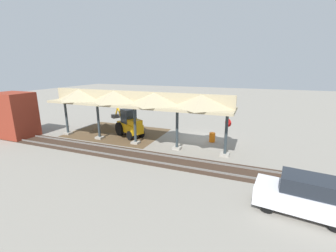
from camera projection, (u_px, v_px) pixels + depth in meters
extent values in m
plane|color=gray|center=(199.00, 139.00, 22.52)|extent=(120.00, 120.00, 0.00)
cube|color=brown|center=(118.00, 133.00, 24.54)|extent=(9.91, 7.00, 0.01)
cube|color=#9E998E|center=(225.00, 154.00, 18.15)|extent=(0.70, 0.70, 0.20)
cylinder|color=#2D383D|center=(226.00, 134.00, 17.72)|extent=(0.24, 0.24, 3.60)
cube|color=#9E998E|center=(177.00, 148.00, 19.61)|extent=(0.70, 0.70, 0.20)
cylinder|color=#2D383D|center=(177.00, 129.00, 19.18)|extent=(0.24, 0.24, 3.60)
cube|color=#9E998E|center=(136.00, 142.00, 21.08)|extent=(0.70, 0.70, 0.20)
cylinder|color=#2D383D|center=(135.00, 125.00, 20.64)|extent=(0.24, 0.24, 3.60)
cube|color=#9E998E|center=(100.00, 138.00, 22.54)|extent=(0.70, 0.70, 0.20)
cylinder|color=#2D383D|center=(98.00, 121.00, 22.11)|extent=(0.24, 0.24, 3.60)
cube|color=#9E998E|center=(68.00, 133.00, 24.00)|extent=(0.70, 0.70, 0.20)
cylinder|color=#2D383D|center=(66.00, 118.00, 23.57)|extent=(0.24, 0.24, 3.60)
cube|color=tan|center=(134.00, 104.00, 20.16)|extent=(17.63, 3.20, 0.20)
cube|color=tan|center=(134.00, 97.00, 20.00)|extent=(17.63, 0.20, 1.10)
pyramid|color=tan|center=(202.00, 101.00, 17.81)|extent=(3.70, 3.20, 1.10)
pyramid|color=tan|center=(155.00, 98.00, 19.27)|extent=(3.70, 3.20, 1.10)
pyramid|color=tan|center=(114.00, 96.00, 20.73)|extent=(3.70, 3.20, 1.10)
pyramid|color=tan|center=(79.00, 94.00, 22.19)|extent=(3.70, 3.20, 1.10)
cube|color=slate|center=(182.00, 158.00, 17.48)|extent=(60.00, 0.08, 0.15)
cube|color=slate|center=(176.00, 165.00, 16.19)|extent=(60.00, 0.08, 0.15)
cube|color=#38281E|center=(179.00, 162.00, 16.85)|extent=(60.00, 2.58, 0.03)
cylinder|color=gray|center=(227.00, 132.00, 21.03)|extent=(0.06, 0.06, 2.14)
cylinder|color=red|center=(228.00, 123.00, 20.81)|extent=(0.62, 0.49, 0.76)
cube|color=orange|center=(130.00, 127.00, 23.07)|extent=(3.43, 2.70, 0.90)
cube|color=#1E262D|center=(128.00, 116.00, 22.93)|extent=(1.71, 1.66, 1.40)
cube|color=orange|center=(135.00, 122.00, 22.13)|extent=(1.54, 1.52, 0.50)
cylinder|color=black|center=(131.00, 127.00, 24.30)|extent=(1.37, 0.95, 1.40)
cylinder|color=black|center=(119.00, 129.00, 23.43)|extent=(1.37, 0.95, 1.40)
cylinder|color=black|center=(141.00, 133.00, 22.79)|extent=(0.93, 0.70, 0.90)
cylinder|color=black|center=(130.00, 136.00, 21.99)|extent=(0.93, 0.70, 0.90)
cylinder|color=orange|center=(120.00, 114.00, 24.34)|extent=(1.02, 0.68, 1.41)
cylinder|color=orange|center=(117.00, 112.00, 24.90)|extent=(0.77, 0.53, 1.20)
cube|color=#47474C|center=(116.00, 116.00, 25.29)|extent=(0.91, 0.99, 0.40)
cone|color=brown|center=(106.00, 130.00, 25.75)|extent=(6.17, 6.17, 1.52)
cube|color=maroon|center=(14.00, 115.00, 22.72)|extent=(3.60, 2.79, 4.51)
cube|color=silver|center=(301.00, 199.00, 10.84)|extent=(4.39, 2.29, 0.95)
cube|color=#1E232B|center=(309.00, 184.00, 10.53)|extent=(2.53, 1.84, 0.73)
cylinder|color=black|center=(267.00, 207.00, 10.99)|extent=(0.62, 0.28, 0.60)
cylinder|color=black|center=(270.00, 193.00, 12.23)|extent=(0.62, 0.28, 0.60)
cylinder|color=black|center=(336.00, 226.00, 9.69)|extent=(0.62, 0.28, 0.60)
cylinder|color=black|center=(332.00, 208.00, 10.93)|extent=(0.62, 0.28, 0.60)
cylinder|color=orange|center=(212.00, 137.00, 21.45)|extent=(0.56, 0.56, 0.90)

